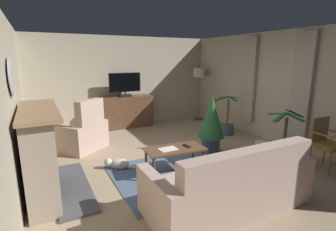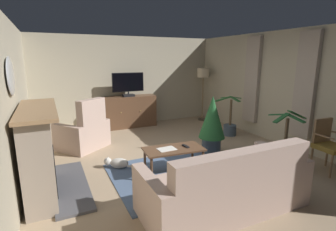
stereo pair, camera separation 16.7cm
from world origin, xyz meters
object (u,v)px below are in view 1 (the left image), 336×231
(armchair_beside_cabinet, at_px, (83,134))
(potted_plant_tall_palm_by_window, at_px, (283,152))
(television, at_px, (125,84))
(tv_remote, at_px, (187,146))
(potted_plant_leafy_by_curtain, at_px, (211,121))
(wall_mirror_oval, at_px, (11,76))
(tv_cabinet, at_px, (125,113))
(sofa_floral, at_px, (231,187))
(potted_plant_small_fern_corner, at_px, (227,126))
(floor_lamp, at_px, (199,76))
(folded_newspaper, at_px, (168,149))
(coffee_table, at_px, (175,151))
(fireplace, at_px, (42,155))
(side_chair_nearest_door, at_px, (326,142))
(cat, at_px, (118,164))

(armchair_beside_cabinet, distance_m, potted_plant_tall_palm_by_window, 4.08)
(television, distance_m, tv_remote, 3.34)
(television, bearing_deg, potted_plant_leafy_by_curtain, -70.67)
(wall_mirror_oval, height_order, tv_cabinet, wall_mirror_oval)
(sofa_floral, xyz_separation_m, potted_plant_small_fern_corner, (2.18, 2.65, -0.08))
(potted_plant_leafy_by_curtain, bearing_deg, floor_lamp, 60.90)
(tv_remote, relative_size, sofa_floral, 0.08)
(wall_mirror_oval, xyz_separation_m, floor_lamp, (4.85, 2.83, -0.34))
(folded_newspaper, relative_size, potted_plant_small_fern_corner, 0.29)
(folded_newspaper, bearing_deg, tv_cabinet, 82.60)
(coffee_table, bearing_deg, potted_plant_small_fern_corner, 30.64)
(wall_mirror_oval, bearing_deg, television, 50.25)
(fireplace, relative_size, armchair_beside_cabinet, 1.40)
(sofa_floral, bearing_deg, potted_plant_small_fern_corner, 50.60)
(coffee_table, height_order, side_chair_nearest_door, side_chair_nearest_door)
(wall_mirror_oval, bearing_deg, fireplace, -0.00)
(coffee_table, distance_m, tv_remote, 0.23)
(sofa_floral, bearing_deg, folded_newspaper, 100.95)
(tv_cabinet, xyz_separation_m, potted_plant_tall_palm_by_window, (1.73, -3.93, -0.17))
(armchair_beside_cabinet, bearing_deg, tv_cabinet, 43.10)
(fireplace, xyz_separation_m, wall_mirror_oval, (-0.25, 0.00, 1.12))
(fireplace, xyz_separation_m, floor_lamp, (4.60, 2.83, 0.78))
(coffee_table, xyz_separation_m, side_chair_nearest_door, (2.48, -1.07, 0.11))
(tv_cabinet, height_order, floor_lamp, floor_lamp)
(folded_newspaper, distance_m, potted_plant_leafy_by_curtain, 1.38)
(cat, distance_m, floor_lamp, 4.40)
(folded_newspaper, relative_size, potted_plant_leafy_by_curtain, 0.25)
(wall_mirror_oval, distance_m, potted_plant_tall_palm_by_window, 4.54)
(potted_plant_tall_palm_by_window, bearing_deg, side_chair_nearest_door, -36.77)
(folded_newspaper, bearing_deg, armchair_beside_cabinet, 117.26)
(wall_mirror_oval, xyz_separation_m, potted_plant_small_fern_corner, (4.58, 1.11, -1.50))
(tv_remote, relative_size, potted_plant_small_fern_corner, 0.17)
(tv_remote, xyz_separation_m, sofa_floral, (-0.10, -1.27, -0.15))
(folded_newspaper, relative_size, floor_lamp, 0.18)
(wall_mirror_oval, distance_m, armchair_beside_cabinet, 2.44)
(cat, bearing_deg, sofa_floral, -63.12)
(tv_remote, relative_size, potted_plant_tall_palm_by_window, 0.16)
(armchair_beside_cabinet, bearing_deg, wall_mirror_oval, -121.94)
(sofa_floral, xyz_separation_m, side_chair_nearest_door, (2.35, 0.22, 0.19))
(television, relative_size, potted_plant_leafy_by_curtain, 0.73)
(tv_remote, height_order, floor_lamp, floor_lamp)
(coffee_table, distance_m, floor_lamp, 4.14)
(coffee_table, relative_size, folded_newspaper, 3.53)
(fireplace, distance_m, sofa_floral, 2.67)
(coffee_table, height_order, folded_newspaper, folded_newspaper)
(armchair_beside_cabinet, relative_size, floor_lamp, 0.75)
(potted_plant_tall_palm_by_window, bearing_deg, fireplace, 167.08)
(television, xyz_separation_m, potted_plant_tall_palm_by_window, (1.73, -3.87, -0.99))
(coffee_table, bearing_deg, fireplace, 172.81)
(coffee_table, xyz_separation_m, potted_plant_tall_palm_by_window, (1.92, -0.65, -0.14))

